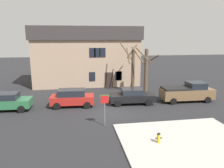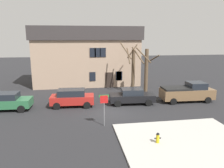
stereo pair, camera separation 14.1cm
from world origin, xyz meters
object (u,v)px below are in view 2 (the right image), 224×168
tree_bare_mid (146,69)px  pickup_truck_brown (187,92)px  car_black_sedan (132,96)px  car_red_wagon (72,98)px  fire_hydrant (158,138)px  street_sign_pole (104,104)px  building_main (87,55)px  bicycle_leaning (70,93)px  tree_bare_near (132,68)px  car_green_sedan (7,101)px

tree_bare_mid → pickup_truck_brown: bearing=-53.0°
car_black_sedan → pickup_truck_brown: pickup_truck_brown is taller
tree_bare_mid → car_red_wagon: size_ratio=1.30×
tree_bare_mid → fire_hydrant: 13.78m
tree_bare_mid → street_sign_pole: tree_bare_mid is taller
building_main → car_red_wagon: size_ratio=3.48×
car_red_wagon → street_sign_pole: 6.04m
tree_bare_mid → bicycle_leaning: tree_bare_mid is taller
pickup_truck_brown → fire_hydrant: 11.00m
building_main → pickup_truck_brown: bearing=-47.5°
building_main → tree_bare_mid: bearing=-44.4°
car_red_wagon → fire_hydrant: (5.57, -8.94, -0.43)m
tree_bare_near → car_black_sedan: (-1.33, -5.12, -2.18)m
tree_bare_near → car_green_sedan: (-13.44, -5.18, -2.15)m
car_green_sedan → pickup_truck_brown: 18.22m
building_main → car_black_sedan: (4.04, -11.02, -3.37)m
car_green_sedan → car_black_sedan: size_ratio=0.94×
tree_bare_near → tree_bare_mid: size_ratio=1.11×
car_green_sedan → car_black_sedan: bearing=0.3°
tree_bare_mid → car_green_sedan: 15.70m
fire_hydrant → tree_bare_near: bearing=82.5°
tree_bare_near → car_green_sedan: 14.57m
tree_bare_near → car_black_sedan: size_ratio=1.32×
street_sign_pole → pickup_truck_brown: bearing=28.6°
pickup_truck_brown → tree_bare_mid: bearing=127.0°
car_red_wagon → car_black_sedan: 6.08m
car_green_sedan → building_main: bearing=53.9°
street_sign_pole → tree_bare_near: bearing=65.0°
car_black_sedan → street_sign_pole: street_sign_pole is taller
pickup_truck_brown → building_main: bearing=132.5°
car_black_sedan → pickup_truck_brown: 6.11m
tree_bare_near → bicycle_leaning: (-7.74, -1.04, -2.62)m
fire_hydrant → car_green_sedan: bearing=142.9°
tree_bare_near → fire_hydrant: size_ratio=9.18×
pickup_truck_brown → street_sign_pole: bearing=-151.4°
car_green_sedan → pickup_truck_brown: pickup_truck_brown is taller
tree_bare_near → tree_bare_mid: tree_bare_near is taller
car_red_wagon → car_black_sedan: size_ratio=0.92×
tree_bare_near → pickup_truck_brown: bearing=-47.3°
street_sign_pole → bicycle_leaning: size_ratio=1.50×
tree_bare_near → fire_hydrant: 14.30m
tree_bare_near → fire_hydrant: (-1.84, -13.96, -2.52)m
car_green_sedan → bicycle_leaning: car_green_sedan is taller
car_black_sedan → bicycle_leaning: car_black_sedan is taller
building_main → car_black_sedan: size_ratio=3.20×
building_main → tree_bare_near: bearing=-47.7°
street_sign_pole → building_main: bearing=91.8°
car_green_sedan → street_sign_pole: size_ratio=1.77×
street_sign_pole → car_black_sedan: bearing=56.3°
building_main → pickup_truck_brown: 15.36m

